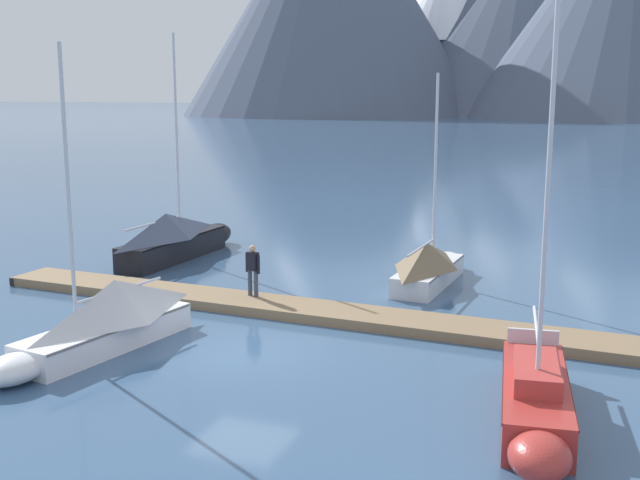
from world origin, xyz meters
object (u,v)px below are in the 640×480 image
sailboat_nearest_berth (175,236)px  sailboat_mid_dock_starboard (536,400)px  sailboat_mid_dock_port (429,264)px  person_on_dock (253,267)px  sailboat_second_berth (103,319)px

sailboat_nearest_berth → sailboat_mid_dock_starboard: size_ratio=1.00×
sailboat_mid_dock_port → person_on_dock: (-4.77, -4.66, 0.48)m
person_on_dock → sailboat_mid_dock_starboard: bearing=-34.2°
sailboat_mid_dock_starboard → sailboat_nearest_berth: bearing=142.8°
person_on_dock → sailboat_second_berth: bearing=-108.9°
sailboat_nearest_berth → sailboat_mid_dock_port: size_ratio=1.22×
sailboat_nearest_berth → sailboat_second_berth: 11.54m
sailboat_nearest_berth → person_on_dock: sailboat_nearest_berth is taller
sailboat_second_berth → sailboat_mid_dock_port: sailboat_second_berth is taller
sailboat_second_berth → person_on_dock: sailboat_second_berth is taller
sailboat_mid_dock_port → person_on_dock: size_ratio=4.43×
sailboat_nearest_berth → sailboat_mid_dock_starboard: bearing=-37.2°
sailboat_second_berth → sailboat_nearest_berth: bearing=111.1°
sailboat_nearest_berth → sailboat_mid_dock_port: (10.79, -0.64, -0.17)m
sailboat_mid_dock_port → sailboat_mid_dock_starboard: bearing=-66.9°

